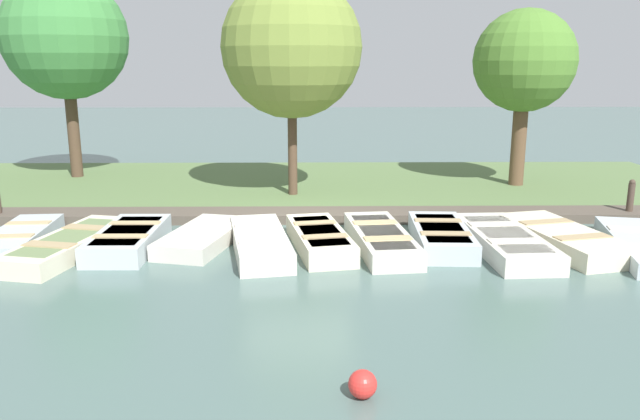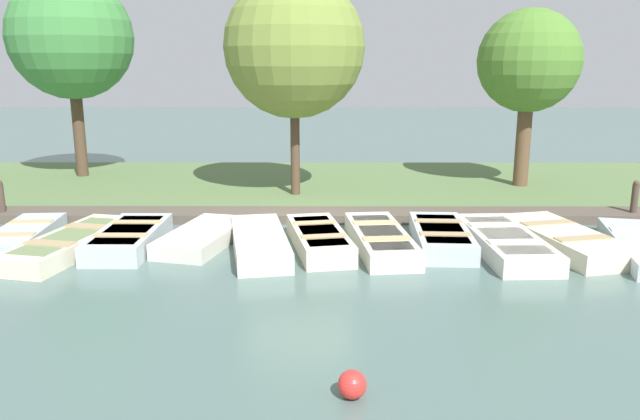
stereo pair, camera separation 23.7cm
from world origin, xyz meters
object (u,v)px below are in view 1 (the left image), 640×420
object	(u,v)px
rowboat_7	(441,236)
park_tree_center	(525,62)
rowboat_1	(70,244)
rowboat_9	(563,238)
rowboat_6	(381,239)
park_tree_left	(291,47)
rowboat_4	(260,242)
park_tree_far_left	(65,38)
rowboat_8	(504,241)
mooring_post_far	(630,200)
rowboat_5	(320,239)
rowboat_3	(203,237)
rowboat_2	(129,239)
rowboat_0	(20,237)
buoy	(363,384)

from	to	relation	value
rowboat_7	park_tree_center	bearing A→B (deg)	152.01
rowboat_1	rowboat_9	bearing A→B (deg)	103.79
rowboat_6	park_tree_left	world-z (taller)	park_tree_left
rowboat_1	park_tree_center	bearing A→B (deg)	131.48
rowboat_4	park_tree_far_left	xyz separation A→B (m)	(-7.62, -6.44, 4.25)
rowboat_1	rowboat_7	xyz separation A→B (m)	(-0.45, 7.56, 0.02)
park_tree_left	rowboat_8	bearing A→B (deg)	43.00
park_tree_far_left	park_tree_left	xyz separation A→B (m)	(2.84, 6.97, -0.34)
mooring_post_far	park_tree_left	bearing A→B (deg)	-105.55
rowboat_6	park_tree_far_left	size ratio (longest dim) A/B	0.53
rowboat_5	park_tree_center	xyz separation A→B (m)	(-5.89, 5.94, 3.52)
rowboat_8	mooring_post_far	world-z (taller)	mooring_post_far
rowboat_3	park_tree_center	bearing A→B (deg)	137.35
rowboat_7	rowboat_1	bearing A→B (deg)	-83.76
rowboat_1	rowboat_4	distance (m)	3.81
rowboat_6	park_tree_far_left	bearing A→B (deg)	-135.60
rowboat_8	park_tree_far_left	world-z (taller)	park_tree_far_left
rowboat_3	rowboat_9	bearing A→B (deg)	101.52
rowboat_3	mooring_post_far	distance (m)	10.20
park_tree_far_left	rowboat_6	bearing A→B (deg)	50.38
rowboat_2	mooring_post_far	world-z (taller)	mooring_post_far
rowboat_6	rowboat_7	world-z (taller)	rowboat_7
park_tree_center	rowboat_3	bearing A→B (deg)	-56.41
rowboat_0	mooring_post_far	bearing A→B (deg)	93.25
rowboat_7	rowboat_8	distance (m)	1.27
rowboat_1	rowboat_0	bearing A→B (deg)	-104.28
rowboat_6	mooring_post_far	distance (m)	6.69
rowboat_1	rowboat_8	bearing A→B (deg)	102.76
rowboat_2	rowboat_8	size ratio (longest dim) A/B	0.79
rowboat_0	rowboat_4	world-z (taller)	rowboat_4
rowboat_1	park_tree_left	xyz separation A→B (m)	(-4.84, 4.34, 3.93)
rowboat_4	buoy	size ratio (longest dim) A/B	9.80
rowboat_5	rowboat_7	xyz separation A→B (m)	(-0.21, 2.55, -0.01)
rowboat_1	mooring_post_far	world-z (taller)	mooring_post_far
rowboat_8	park_tree_left	world-z (taller)	park_tree_left
rowboat_9	rowboat_7	bearing A→B (deg)	-107.23
rowboat_0	rowboat_4	bearing A→B (deg)	78.84
park_tree_far_left	mooring_post_far	bearing A→B (deg)	71.37
rowboat_4	rowboat_8	world-z (taller)	rowboat_4
rowboat_4	rowboat_7	bearing A→B (deg)	85.93
park_tree_left	rowboat_6	bearing A→B (deg)	23.14
rowboat_0	park_tree_center	xyz separation A→B (m)	(-5.49, 12.23, 3.57)
rowboat_0	park_tree_left	bearing A→B (deg)	122.17
rowboat_5	rowboat_8	size ratio (longest dim) A/B	0.86
rowboat_2	rowboat_8	bearing A→B (deg)	88.73
rowboat_1	rowboat_3	bearing A→B (deg)	114.59
rowboat_3	rowboat_5	bearing A→B (deg)	96.27
rowboat_6	rowboat_8	distance (m)	2.51
rowboat_1	park_tree_left	world-z (taller)	park_tree_left
rowboat_0	rowboat_6	bearing A→B (deg)	82.81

